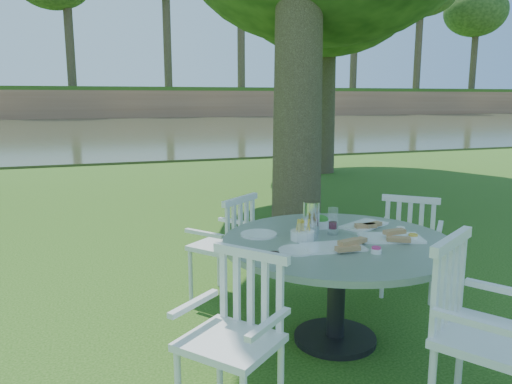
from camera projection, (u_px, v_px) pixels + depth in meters
ground at (264, 294)px, 4.24m from camera, size 140.00×140.00×0.00m
table at (337, 257)px, 3.32m from camera, size 1.53×1.53×0.72m
chair_ne at (410, 238)px, 4.08m from camera, size 0.61×0.60×0.88m
chair_nw at (230, 240)px, 4.04m from camera, size 0.60×0.60×0.87m
chair_sw at (240, 324)px, 2.53m from camera, size 0.60×0.61×0.88m
chair_se at (470, 320)px, 2.45m from camera, size 0.66×0.65×0.97m
tableware at (326, 230)px, 3.37m from camera, size 1.16×0.79×0.23m
river at (112, 130)px, 25.61m from camera, size 100.00×28.00×0.12m
far_bank at (98, 29)px, 41.18m from camera, size 100.00×18.00×15.20m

